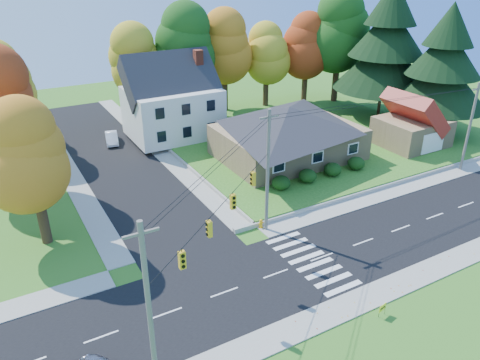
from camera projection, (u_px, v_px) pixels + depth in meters
The scene contains 24 objects.
ground at pixel (322, 257), 33.96m from camera, with size 120.00×120.00×0.00m, color #3D7923.
road_main at pixel (322, 257), 33.95m from camera, with size 90.00×8.00×0.02m, color black.
road_cross at pixel (113, 157), 50.79m from camera, with size 8.00×44.00×0.02m, color black.
sidewalk_north at pixel (283, 226), 37.86m from camera, with size 90.00×2.00×0.08m, color #9C9A90.
sidewalk_south at pixel (371, 296), 30.02m from camera, with size 90.00×2.00×0.08m, color #9C9A90.
lawn at pixel (298, 136), 56.08m from camera, with size 30.00×30.00×0.50m, color #3D7923.
ranch_house at pixel (288, 131), 48.63m from camera, with size 14.60×10.60×5.40m.
colonial_house at pixel (172, 101), 53.94m from camera, with size 10.40×8.40×9.60m.
garage at pixel (413, 124), 51.88m from camera, with size 7.30×6.30×4.60m.
hedge_row at pixel (320, 173), 44.47m from camera, with size 10.70×1.70×1.27m.
traffic_infrastructure at pixel (313, 187), 32.72m from camera, with size 38.10×10.66×10.00m.
tree_lot_0 at pixel (136, 61), 56.12m from camera, with size 6.72×6.72×12.51m.
tree_lot_1 at pixel (185, 47), 57.43m from camera, with size 7.84×7.84×14.60m.
tree_lot_2 at pixel (224, 47), 61.16m from camera, with size 7.28×7.28×13.56m.
tree_lot_3 at pixel (267, 54), 63.61m from camera, with size 6.16×6.16×11.47m.
tree_lot_4 at pixel (307, 46), 65.20m from camera, with size 6.72×6.72×12.51m.
tree_lot_5 at pixel (340, 32), 64.56m from camera, with size 8.40×8.40×15.64m.
conifer_east_a at pixel (387, 46), 59.11m from camera, with size 12.80×12.80×16.96m.
conifer_east_b at pixel (443, 66), 53.76m from camera, with size 11.20×11.20×14.84m.
tree_west_0 at pixel (30, 155), 32.72m from camera, with size 6.16×6.16×11.47m.
tree_west_2 at pixel (1, 84), 48.12m from camera, with size 6.72×6.72×12.51m.
white_car at pixel (112, 138), 54.32m from camera, with size 1.32×3.80×1.25m, color white.
fire_hydrant at pixel (261, 224), 37.40m from camera, with size 0.47×0.37×0.82m.
yard_sign at pixel (383, 308), 28.20m from camera, with size 0.66×0.17×0.84m.
Camera 1 is at (-19.04, -21.58, 19.80)m, focal length 35.00 mm.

